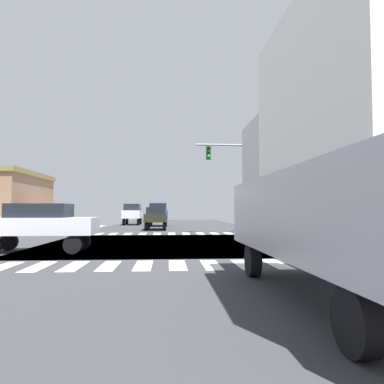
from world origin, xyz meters
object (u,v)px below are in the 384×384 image
Objects in this scene: sedan_farside_1 at (156,216)px; sedan_middle_4 at (161,214)px; sedan_queued_3 at (40,223)px; box_truck_trailing_1 at (341,157)px; suv_inner_3 at (133,212)px; street_lamp at (258,170)px; suv_nearside_1 at (158,213)px; traffic_signal_mast at (260,163)px.

sedan_farside_1 and sedan_middle_4 have the same top height.
box_truck_trailing_1 is at bearing -136.45° from sedan_queued_3.
sedan_farside_1 is 11.45m from suv_inner_3.
street_lamp is 2.04× the size of suv_inner_3.
street_lamp is 23.95m from sedan_queued_3.
sedan_farside_1 is at bearing 99.31° from box_truck_trailing_1.
street_lamp is at bearing 148.26° from suv_inner_3.
suv_nearside_1 is at bearing 97.22° from box_truck_trailing_1.
traffic_signal_mast is 1.67× the size of suv_inner_3.
traffic_signal_mast is 1.79× the size of sedan_queued_3.
suv_nearside_1 is 7.18m from sedan_farside_1.
suv_inner_3 is at bearing 123.05° from traffic_signal_mast.
street_lamp reaches higher than suv_nearside_1.
box_truck_trailing_1 is 50.57m from sedan_middle_4.
box_truck_trailing_1 is (4.00, -24.40, 1.45)m from sedan_farside_1.
suv_nearside_1 is at bearing -90.00° from sedan_farside_1.
sedan_farside_1 is 1.00× the size of sedan_queued_3.
box_truck_trailing_1 is (-3.56, -19.22, -2.41)m from traffic_signal_mast.
sedan_farside_1 is 0.93× the size of suv_inner_3.
sedan_queued_3 is (-4.03, -15.95, 0.00)m from sedan_farside_1.
sedan_middle_4 is at bearing 112.82° from street_lamp.
traffic_signal_mast reaches higher than box_truck_trailing_1.
sedan_queued_3 is (-11.59, -10.77, -3.85)m from traffic_signal_mast.
box_truck_trailing_1 reaches higher than suv_nearside_1.
traffic_signal_mast is 0.82× the size of street_lamp.
sedan_middle_4 is 0.93× the size of suv_inner_3.
traffic_signal_mast reaches higher than sedan_queued_3.
suv_nearside_1 is 4.90m from suv_inner_3.
suv_nearside_1 is 0.64× the size of box_truck_trailing_1.
sedan_middle_4 is (-9.56, 22.72, -4.39)m from street_lamp.
sedan_farside_1 is (-7.56, 5.18, -3.85)m from traffic_signal_mast.
street_lamp is 2.04× the size of suv_nearside_1.
sedan_middle_4 is (0.00, 18.82, -0.28)m from suv_nearside_1.
suv_nearside_1 is 18.82m from sedan_middle_4.
suv_nearside_1 is at bearing 127.80° from suv_inner_3.
sedan_farside_1 is 24.77m from box_truck_trailing_1.
suv_inner_3 is (-3.00, -14.95, 0.28)m from sedan_middle_4.
suv_nearside_1 is 1.07× the size of sedan_farside_1.
suv_nearside_1 is at bearing 157.80° from street_lamp.
street_lamp reaches higher than sedan_queued_3.
suv_inner_3 is (-3.00, 3.87, 0.00)m from suv_nearside_1.
sedan_middle_4 is (4.03, 41.94, 0.00)m from sedan_queued_3.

